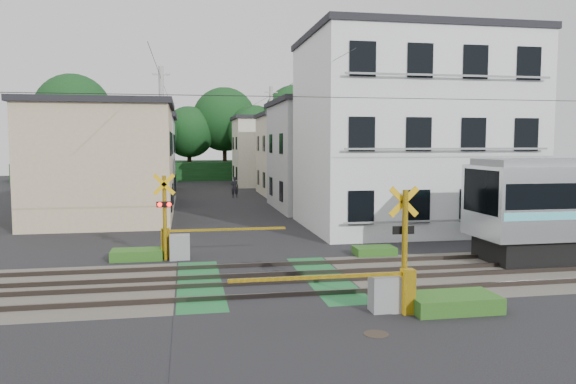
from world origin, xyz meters
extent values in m
plane|color=black|center=(0.00, 0.00, 0.00)|extent=(120.00, 120.00, 0.00)
cube|color=#47423A|center=(0.00, 0.00, 0.00)|extent=(120.00, 6.00, 0.00)
cube|color=black|center=(0.00, 0.00, 0.01)|extent=(5.20, 120.00, 0.00)
cube|color=#145126|center=(-1.90, 0.00, 0.01)|extent=(1.30, 6.00, 0.00)
cube|color=#145126|center=(1.90, 0.00, 0.01)|extent=(1.30, 6.00, 0.00)
cube|color=#3F3833|center=(0.00, -1.90, 0.07)|extent=(120.00, 0.08, 0.14)
cube|color=#3F3833|center=(0.00, -0.50, 0.07)|extent=(120.00, 0.08, 0.14)
cube|color=#3F3833|center=(0.00, 0.50, 0.07)|extent=(120.00, 0.08, 0.14)
cube|color=#3F3833|center=(0.00, 1.90, 0.07)|extent=(120.00, 0.08, 0.14)
cube|color=black|center=(10.27, 1.20, 0.29)|extent=(2.30, 2.11, 0.58)
cube|color=black|center=(7.73, 1.20, 2.49)|extent=(0.10, 2.31, 1.50)
cylinder|color=#ECB10C|center=(3.00, -3.60, 1.50)|extent=(0.14, 0.14, 3.00)
cube|color=#ECB10C|center=(3.00, -3.50, 2.70)|extent=(0.77, 0.05, 0.77)
cube|color=#ECB10C|center=(3.00, -3.50, 2.70)|extent=(0.77, 0.05, 0.77)
cube|color=black|center=(3.00, -3.50, 2.00)|extent=(0.55, 0.05, 0.20)
sphere|color=#FF0C07|center=(2.84, -3.44, 2.00)|extent=(0.16, 0.16, 0.16)
sphere|color=#FF0C07|center=(3.16, -3.44, 2.00)|extent=(0.16, 0.16, 0.16)
cube|color=gray|center=(2.50, -3.60, 0.45)|extent=(0.70, 0.50, 0.90)
cube|color=#ECB10C|center=(3.00, -3.85, 0.55)|extent=(0.30, 0.30, 1.10)
cube|color=#ECB10C|center=(0.75, -3.85, 1.00)|extent=(4.20, 0.08, 0.08)
cylinder|color=#ECB10C|center=(-3.00, 3.60, 1.50)|extent=(0.14, 0.14, 3.00)
cube|color=#ECB10C|center=(-3.00, 3.50, 2.70)|extent=(0.77, 0.05, 0.77)
cube|color=#ECB10C|center=(-3.00, 3.50, 2.70)|extent=(0.77, 0.05, 0.77)
cube|color=black|center=(-3.00, 3.50, 2.00)|extent=(0.55, 0.05, 0.20)
sphere|color=#FF0C07|center=(-3.16, 3.44, 2.00)|extent=(0.16, 0.16, 0.16)
sphere|color=#FF0C07|center=(-2.84, 3.44, 2.00)|extent=(0.16, 0.16, 0.16)
cube|color=gray|center=(-2.50, 3.60, 0.45)|extent=(0.70, 0.50, 0.90)
cube|color=#ECB10C|center=(-3.00, 3.85, 0.55)|extent=(0.30, 0.30, 1.10)
cube|color=#ECB10C|center=(-0.75, 3.85, 1.00)|extent=(4.20, 0.08, 0.08)
cube|color=silver|center=(8.50, 9.50, 4.50)|extent=(10.00, 8.00, 9.00)
cube|color=black|center=(8.50, 9.50, 9.15)|extent=(10.20, 8.16, 0.30)
cube|color=black|center=(4.80, 5.47, 1.50)|extent=(1.10, 0.06, 1.40)
cube|color=black|center=(7.25, 5.47, 1.50)|extent=(1.10, 0.06, 1.40)
cube|color=black|center=(9.70, 5.47, 1.50)|extent=(1.10, 0.06, 1.40)
cube|color=black|center=(12.15, 5.47, 1.50)|extent=(1.10, 0.06, 1.40)
cube|color=gray|center=(8.50, 5.25, 0.90)|extent=(9.00, 0.06, 0.08)
cube|color=black|center=(4.80, 5.47, 4.50)|extent=(1.10, 0.06, 1.40)
cube|color=black|center=(7.25, 5.47, 4.50)|extent=(1.10, 0.06, 1.40)
cube|color=black|center=(9.70, 5.47, 4.50)|extent=(1.10, 0.06, 1.40)
cube|color=black|center=(12.15, 5.47, 4.50)|extent=(1.10, 0.06, 1.40)
cube|color=gray|center=(8.50, 5.25, 3.90)|extent=(9.00, 0.06, 0.08)
cube|color=black|center=(4.80, 5.47, 7.50)|extent=(1.10, 0.06, 1.40)
cube|color=black|center=(7.25, 5.47, 7.50)|extent=(1.10, 0.06, 1.40)
cube|color=black|center=(9.70, 5.47, 7.50)|extent=(1.10, 0.06, 1.40)
cube|color=black|center=(12.15, 5.47, 7.50)|extent=(1.10, 0.06, 1.40)
cube|color=gray|center=(8.50, 5.25, 6.90)|extent=(9.00, 0.06, 0.08)
cube|color=tan|center=(-6.50, 14.00, 3.00)|extent=(7.00, 7.00, 6.00)
cube|color=black|center=(-6.50, 14.00, 6.15)|extent=(7.35, 7.35, 0.30)
cube|color=black|center=(-2.97, 12.25, 1.30)|extent=(0.06, 1.00, 1.20)
cube|color=black|center=(-2.97, 15.75, 1.30)|extent=(0.06, 1.00, 1.20)
cube|color=black|center=(-2.97, 12.25, 4.10)|extent=(0.06, 1.00, 1.20)
cube|color=black|center=(-2.97, 15.75, 4.10)|extent=(0.06, 1.00, 1.20)
cube|color=#A6A9AB|center=(6.80, 18.00, 3.25)|extent=(7.00, 8.00, 6.50)
cube|color=black|center=(6.80, 18.00, 6.65)|extent=(7.35, 8.40, 0.30)
cube|color=black|center=(3.27, 16.00, 1.30)|extent=(0.06, 1.00, 1.20)
cube|color=black|center=(3.27, 20.00, 1.30)|extent=(0.06, 1.00, 1.20)
cube|color=black|center=(3.27, 16.00, 4.10)|extent=(0.06, 1.00, 1.20)
cube|color=black|center=(3.27, 20.00, 4.10)|extent=(0.06, 1.00, 1.20)
cube|color=#A6A9AB|center=(-7.00, 23.00, 2.90)|extent=(8.00, 7.00, 5.80)
cube|color=black|center=(-7.00, 23.00, 5.95)|extent=(8.40, 7.35, 0.30)
cube|color=black|center=(-2.97, 21.25, 1.30)|extent=(0.06, 1.00, 1.20)
cube|color=black|center=(-2.97, 24.75, 1.30)|extent=(0.06, 1.00, 1.20)
cube|color=black|center=(-2.97, 21.25, 4.10)|extent=(0.06, 1.00, 1.20)
cube|color=black|center=(-2.97, 24.75, 4.10)|extent=(0.06, 1.00, 1.20)
cube|color=beige|center=(7.20, 28.00, 3.10)|extent=(7.00, 7.00, 6.20)
cube|color=black|center=(7.20, 28.00, 6.35)|extent=(7.35, 7.35, 0.30)
cube|color=black|center=(3.67, 26.25, 1.30)|extent=(0.06, 1.00, 1.20)
cube|color=black|center=(3.67, 29.75, 1.30)|extent=(0.06, 1.00, 1.20)
cube|color=black|center=(3.67, 26.25, 4.10)|extent=(0.06, 1.00, 1.20)
cube|color=black|center=(3.67, 29.75, 4.10)|extent=(0.06, 1.00, 1.20)
cube|color=tan|center=(-6.80, 33.00, 3.00)|extent=(7.00, 8.00, 6.00)
cube|color=black|center=(-6.80, 33.00, 6.15)|extent=(7.35, 8.40, 0.30)
cube|color=black|center=(-3.27, 31.00, 1.30)|extent=(0.06, 1.00, 1.20)
cube|color=black|center=(-3.27, 35.00, 1.30)|extent=(0.06, 1.00, 1.20)
cube|color=black|center=(-3.27, 31.00, 4.10)|extent=(0.06, 1.00, 1.20)
cube|color=black|center=(-3.27, 35.00, 4.10)|extent=(0.06, 1.00, 1.20)
cube|color=beige|center=(6.50, 38.00, 3.20)|extent=(8.00, 7.00, 6.40)
cube|color=black|center=(6.50, 38.00, 6.55)|extent=(8.40, 7.35, 0.30)
cube|color=black|center=(2.47, 36.25, 1.30)|extent=(0.06, 1.00, 1.20)
cube|color=black|center=(2.47, 39.75, 1.30)|extent=(0.06, 1.00, 1.20)
cube|color=black|center=(2.47, 36.25, 4.10)|extent=(0.06, 1.00, 1.20)
cube|color=black|center=(2.47, 39.75, 4.10)|extent=(0.06, 1.00, 1.20)
cube|color=#133917|center=(0.00, 50.00, 1.00)|extent=(40.00, 10.00, 2.00)
cylinder|color=#332114|center=(-13.73, 45.70, 2.83)|extent=(0.50, 0.50, 5.67)
sphere|color=#133917|center=(-13.73, 45.70, 7.37)|extent=(7.93, 7.93, 7.93)
cylinder|color=#332114|center=(-9.21, 49.17, 2.36)|extent=(0.50, 0.50, 4.72)
sphere|color=#133917|center=(-9.21, 49.17, 6.14)|extent=(6.61, 6.61, 6.61)
cylinder|color=#332114|center=(-5.85, 45.40, 2.01)|extent=(0.50, 0.50, 4.01)
sphere|color=#133917|center=(-5.85, 45.40, 5.22)|extent=(5.62, 5.62, 5.62)
cylinder|color=#332114|center=(-1.80, 48.52, 2.07)|extent=(0.50, 0.50, 4.15)
sphere|color=#133917|center=(-1.80, 48.52, 5.39)|extent=(5.81, 5.81, 5.81)
cylinder|color=#332114|center=(2.30, 49.57, 2.65)|extent=(0.50, 0.50, 5.29)
sphere|color=#133917|center=(2.30, 49.57, 6.88)|extent=(7.41, 7.41, 7.41)
cylinder|color=#332114|center=(5.37, 46.18, 2.09)|extent=(0.50, 0.50, 4.17)
sphere|color=#133917|center=(5.37, 46.18, 5.43)|extent=(5.84, 5.84, 5.84)
cylinder|color=#332114|center=(9.94, 45.14, 2.65)|extent=(0.50, 0.50, 5.29)
sphere|color=#133917|center=(9.94, 45.14, 6.88)|extent=(7.41, 7.41, 7.41)
cylinder|color=#332114|center=(13.84, 47.62, 2.01)|extent=(0.50, 0.50, 4.01)
sphere|color=#133917|center=(13.84, 47.62, 5.22)|extent=(5.62, 5.62, 5.62)
cube|color=black|center=(6.00, 1.20, 5.60)|extent=(60.00, 0.02, 0.02)
cylinder|color=#A5A5A0|center=(-3.40, 13.00, 4.00)|extent=(0.26, 0.26, 8.00)
cube|color=#A5A5A0|center=(-3.40, 13.00, 7.60)|extent=(0.90, 0.08, 0.08)
cylinder|color=#A5A5A0|center=(3.60, 22.00, 4.00)|extent=(0.26, 0.26, 8.00)
cube|color=#A5A5A0|center=(3.60, 22.00, 7.60)|extent=(0.90, 0.08, 0.08)
cylinder|color=#A5A5A0|center=(-3.40, 34.00, 4.00)|extent=(0.26, 0.26, 8.00)
cube|color=#A5A5A0|center=(-3.40, 34.00, 7.60)|extent=(0.90, 0.08, 0.08)
cube|color=black|center=(-3.40, 23.50, 7.40)|extent=(0.02, 42.00, 0.02)
cube|color=black|center=(3.60, 23.50, 7.40)|extent=(0.02, 42.00, 0.02)
imported|color=#26252F|center=(1.39, 25.99, 0.80)|extent=(0.59, 0.39, 1.60)
cylinder|color=#2D261E|center=(1.74, -5.16, 0.01)|extent=(0.55, 0.55, 0.02)
cube|color=#2D5E1E|center=(4.20, -3.80, 0.20)|extent=(2.20, 1.20, 0.40)
cube|color=#2D5E1E|center=(-4.00, 3.90, 0.18)|extent=(1.80, 1.00, 0.36)
cube|color=#2D5E1E|center=(4.60, 3.20, 0.15)|extent=(1.50, 0.90, 0.30)
camera|label=1|loc=(-2.26, -16.43, 4.14)|focal=35.00mm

